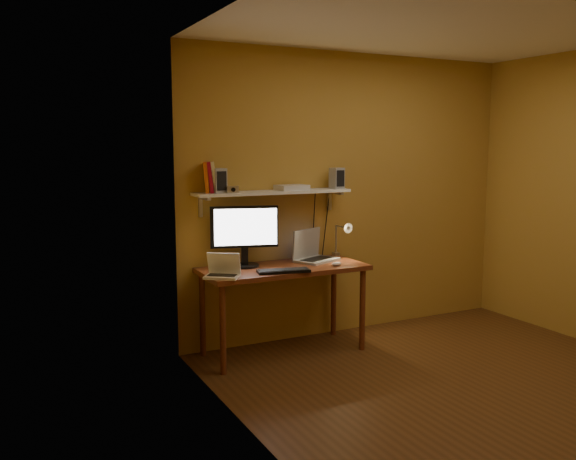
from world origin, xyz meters
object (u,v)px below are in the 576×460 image
keyboard (283,271)px  mouse (336,264)px  desk (284,276)px  laptop (312,252)px  netbook (223,270)px  wall_shelf (273,193)px  monitor (244,233)px  desk_lamp (343,235)px  speaker_left (218,181)px  speaker_right (337,178)px  router (292,187)px  shelf_camera (233,189)px

keyboard → mouse: bearing=17.0°
desk → mouse: mouse is taller
laptop → netbook: laptop is taller
wall_shelf → monitor: bearing=-169.9°
monitor → laptop: 0.68m
desk_lamp → speaker_left: (-1.16, 0.07, 0.52)m
desk → netbook: netbook is taller
laptop → speaker_left: bearing=152.4°
netbook → speaker_right: (1.23, 0.34, 0.66)m
wall_shelf → speaker_right: speaker_right is taller
desk → netbook: (-0.60, -0.16, 0.14)m
monitor → mouse: 0.82m
mouse → router: bearing=129.9°
netbook → wall_shelf: bearing=66.4°
wall_shelf → laptop: wall_shelf is taller
laptop → mouse: bearing=-101.0°
router → shelf_camera: bearing=-172.3°
keyboard → router: (0.28, 0.41, 0.64)m
netbook → speaker_right: bearing=51.5°
speaker_right → router: bearing=171.6°
netbook → mouse: (1.02, -0.01, -0.04)m
monitor → keyboard: size_ratio=1.31×
desk_lamp → desk: bearing=-169.2°
monitor → netbook: size_ratio=1.75×
keyboard → speaker_right: (0.73, 0.39, 0.71)m
desk → shelf_camera: bearing=164.1°
netbook → mouse: netbook is taller
speaker_right → keyboard: bearing=-158.5°
speaker_left → router: (0.68, 0.00, -0.08)m
router → monitor: bearing=-173.7°
wall_shelf → monitor: (-0.29, -0.05, -0.32)m
keyboard → mouse: 0.52m
netbook → shelf_camera: bearing=90.2°
mouse → wall_shelf: bearing=145.4°
monitor → speaker_right: speaker_right is taller
speaker_right → laptop: bearing=-176.6°
desk → desk_lamp: bearing=10.8°
netbook → speaker_left: speaker_left is taller
mouse → shelf_camera: bearing=167.5°
wall_shelf → speaker_left: size_ratio=7.02×
monitor → netbook: 0.49m
laptop → speaker_right: (0.28, 0.05, 0.65)m
desk → keyboard: bearing=-116.4°
desk → desk_lamp: desk_lamp is taller
desk → monitor: 0.49m
desk → mouse: (0.41, -0.17, 0.10)m
mouse → router: (-0.24, 0.37, 0.63)m
mouse → speaker_right: (0.21, 0.35, 0.70)m
netbook → speaker_right: speaker_right is taller
laptop → speaker_right: bearing=-13.3°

